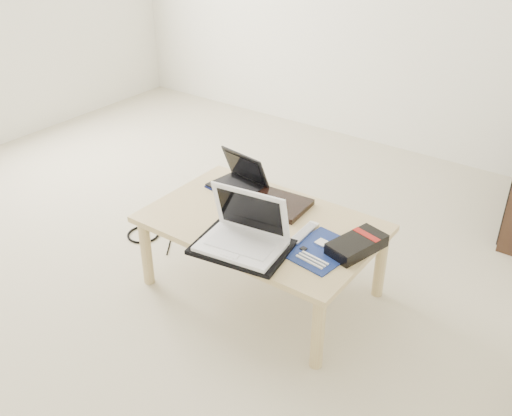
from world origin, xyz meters
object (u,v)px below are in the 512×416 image
Objects in this scene: gpu_box at (357,245)px; white_laptop at (244,234)px; netbook at (240,181)px; coffee_table at (262,229)px.

white_laptop is at bearing -146.53° from gpu_box.
white_laptop is at bearing -50.52° from netbook.
coffee_table is at bearing 106.60° from white_laptop.
white_laptop is 1.31× the size of gpu_box.
coffee_table is 2.83× the size of white_laptop.
white_laptop reaches higher than gpu_box.
netbook is at bearing 129.48° from white_laptop.
netbook is at bearing 145.00° from coffee_table.
white_laptop reaches higher than netbook.
coffee_table is 3.54× the size of netbook.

